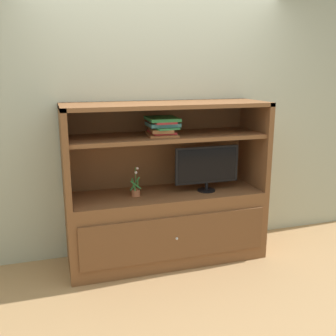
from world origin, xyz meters
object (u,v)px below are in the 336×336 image
media_console (166,211)px  potted_plant (136,190)px  magazine_stack (162,126)px  tv_monitor (207,166)px

media_console → potted_plant: (-0.30, -0.02, 0.24)m
magazine_stack → media_console: bearing=4.1°
tv_monitor → magazine_stack: magazine_stack is taller
tv_monitor → potted_plant: 0.71m
tv_monitor → magazine_stack: size_ratio=1.74×
potted_plant → media_console: bearing=4.5°
tv_monitor → potted_plant: bearing=175.9°
magazine_stack → tv_monitor: bearing=-9.3°
media_console → tv_monitor: bearing=-10.7°
tv_monitor → magazine_stack: (-0.42, 0.07, 0.39)m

